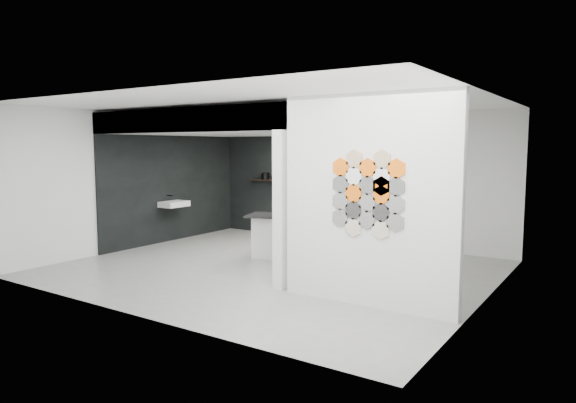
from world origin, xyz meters
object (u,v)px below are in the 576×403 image
Objects in this scene: kettle at (345,180)px; partition_panel at (368,201)px; stockpot at (265,176)px; utensil_cup at (270,177)px; kitchen_island at (290,236)px; glass_vase at (356,180)px; glass_bowl at (356,181)px; wall_basin at (174,204)px; bottle_dark at (289,176)px.

partition_panel is at bearing -64.96° from kettle.
stockpot is at bearing 139.23° from partition_panel.
partition_panel is 5.82m from utensil_cup.
kitchen_island is 2.24m from kettle.
glass_vase reaches higher than kitchen_island.
kettle is 0.26m from glass_bowl.
kitchen_island is 8.83× the size of stockpot.
glass_vase reaches higher than kettle.
glass_bowl is at bearing 61.65° from kitchen_island.
kitchen_island is at bearing 0.92° from wall_basin.
glass_vase reaches higher than glass_bowl.
glass_vase is (0.26, 0.00, 0.00)m from kettle.
kettle is 1.12× the size of glass_vase.
stockpot is at bearing 117.23° from kitchen_island.
utensil_cup is at bearing 61.60° from wall_basin.
wall_basin is at bearing -152.69° from kettle.
bottle_dark reaches higher than glass_vase.
bottle_dark is (-1.37, 2.02, 0.98)m from kitchen_island.
partition_panel reaches higher than kitchen_island.
stockpot is 0.14m from utensil_cup.
kitchen_island is at bearing -46.54° from utensil_cup.
partition_panel is 5.92m from stockpot.
kettle reaches higher than wall_basin.
partition_panel reaches higher than kettle.
glass_vase is 0.80× the size of bottle_dark.
kettle is 1.12× the size of glass_bowl.
partition_panel is 5.78m from wall_basin.
utensil_cup is (-2.27, 0.00, -0.00)m from glass_bowl.
kitchen_island is at bearing -98.92° from kettle.
bottle_dark reaches higher than stockpot.
glass_vase is at bearing 118.23° from partition_panel.
glass_vase is at bearing 0.00° from stockpot.
stockpot is at bearing 64.56° from wall_basin.
partition_panel is 19.23× the size of glass_bowl.
utensil_cup is at bearing 180.00° from glass_vase.
bottle_dark is (-1.73, 0.00, 0.02)m from glass_vase.
kettle is (-2.34, 3.87, -0.01)m from partition_panel.
kitchen_island is 11.75× the size of glass_bowl.
wall_basin is 3.29× the size of bottle_dark.
kettle reaches higher than glass_bowl.
partition_panel reaches higher than bottle_dark.
kitchen_island is 10.54× the size of kettle.
utensil_cup is (-2.01, 0.00, -0.02)m from kettle.
partition_panel is 4.39m from glass_bowl.
stockpot reaches higher than glass_bowl.
wall_basin is 2.71m from bottle_dark.
kitchen_island is at bearing -100.18° from glass_vase.
utensil_cup reaches higher than kitchen_island.
stockpot is 1.06× the size of bottle_dark.
wall_basin is 0.35× the size of kitchen_island.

